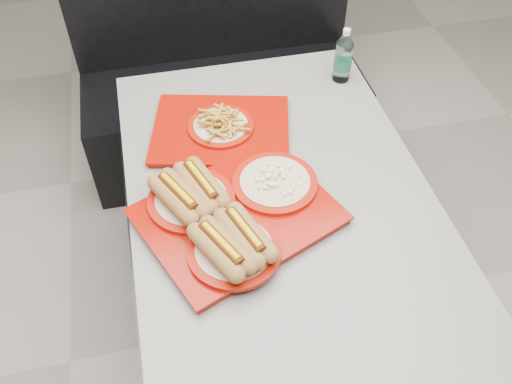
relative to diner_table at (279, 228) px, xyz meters
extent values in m
plane|color=#A29D91|center=(0.00, 0.00, -0.58)|extent=(6.00, 6.00, 0.00)
cylinder|color=black|center=(0.00, 0.00, -0.56)|extent=(0.52, 0.52, 0.05)
cylinder|color=black|center=(0.00, 0.00, -0.20)|extent=(0.11, 0.11, 0.66)
cube|color=black|center=(0.00, 0.00, 0.12)|extent=(0.92, 1.42, 0.01)
cube|color=gray|center=(0.00, 0.00, 0.15)|extent=(0.90, 1.40, 0.04)
cube|color=black|center=(0.00, 1.02, -0.36)|extent=(1.30, 0.55, 0.45)
cube|color=#950E04|center=(-0.14, -0.07, 0.18)|extent=(0.62, 0.56, 0.02)
cube|color=#950E04|center=(-0.14, -0.07, 0.19)|extent=(0.63, 0.57, 0.01)
cylinder|color=#9F1205|center=(-0.18, -0.20, 0.20)|extent=(0.25, 0.25, 0.01)
cylinder|color=silver|center=(-0.18, -0.20, 0.21)|extent=(0.21, 0.21, 0.01)
cylinder|color=#9F1205|center=(-0.27, 0.00, 0.20)|extent=(0.25, 0.25, 0.01)
cylinder|color=silver|center=(-0.27, 0.00, 0.21)|extent=(0.21, 0.21, 0.01)
cylinder|color=#9F1205|center=(-0.01, 0.02, 0.20)|extent=(0.25, 0.25, 0.01)
cylinder|color=silver|center=(-0.01, 0.02, 0.21)|extent=(0.21, 0.21, 0.01)
cube|color=#950E04|center=(-0.12, 0.31, 0.17)|extent=(0.51, 0.44, 0.02)
cube|color=#950E04|center=(-0.12, 0.31, 0.19)|extent=(0.52, 0.45, 0.01)
cylinder|color=#9F1205|center=(-0.12, 0.31, 0.20)|extent=(0.22, 0.22, 0.01)
cylinder|color=silver|center=(-0.12, 0.31, 0.20)|extent=(0.18, 0.18, 0.00)
cylinder|color=silver|center=(0.36, 0.51, 0.24)|extent=(0.06, 0.06, 0.15)
cylinder|color=#175F3E|center=(0.36, 0.51, 0.23)|extent=(0.07, 0.07, 0.04)
cone|color=silver|center=(0.36, 0.51, 0.33)|extent=(0.06, 0.06, 0.03)
cylinder|color=silver|center=(0.36, 0.51, 0.36)|extent=(0.03, 0.03, 0.02)
camera|label=1|loc=(-0.32, -1.05, 1.36)|focal=38.00mm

